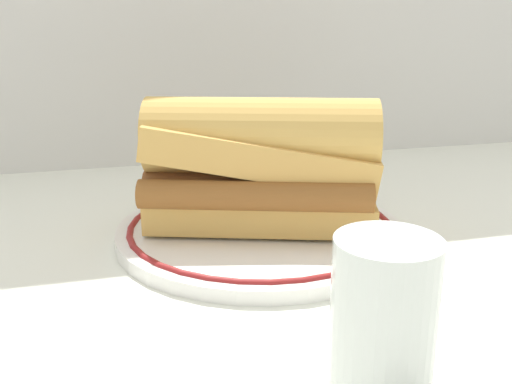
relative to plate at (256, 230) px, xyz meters
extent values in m
plane|color=silver|center=(0.00, -0.04, -0.01)|extent=(1.50, 1.50, 0.00)
cylinder|color=white|center=(0.00, 0.00, 0.00)|extent=(0.27, 0.27, 0.01)
torus|color=maroon|center=(0.00, 0.00, 0.00)|extent=(0.25, 0.25, 0.01)
cube|color=tan|center=(0.00, 0.00, 0.02)|extent=(0.22, 0.14, 0.03)
cylinder|color=brown|center=(-0.01, -0.03, 0.05)|extent=(0.20, 0.08, 0.03)
cylinder|color=brown|center=(0.00, -0.01, 0.05)|extent=(0.20, 0.08, 0.03)
cylinder|color=brown|center=(0.00, 0.01, 0.05)|extent=(0.20, 0.08, 0.03)
cylinder|color=#945827|center=(0.01, 0.03, 0.05)|extent=(0.20, 0.08, 0.03)
cube|color=tan|center=(0.00, 0.00, 0.07)|extent=(0.22, 0.14, 0.06)
cylinder|color=tan|center=(0.00, 0.00, 0.09)|extent=(0.21, 0.13, 0.07)
cylinder|color=silver|center=(0.01, -0.23, 0.04)|extent=(0.06, 0.06, 0.09)
cylinder|color=gold|center=(0.01, -0.23, 0.01)|extent=(0.05, 0.05, 0.03)
camera|label=1|loc=(-0.13, -0.49, 0.20)|focal=40.98mm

